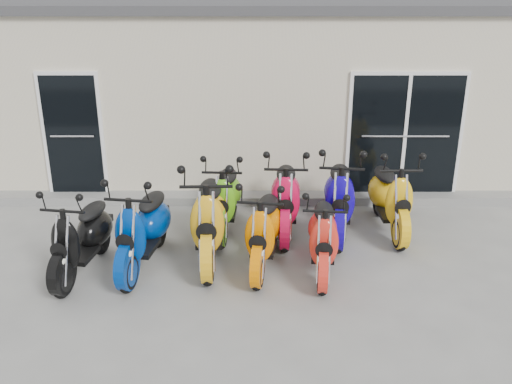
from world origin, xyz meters
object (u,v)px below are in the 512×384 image
(scooter_back_red, at_px, (286,188))
(scooter_front_black, at_px, (81,228))
(scooter_front_orange_a, at_px, (209,207))
(scooter_front_orange_b, at_px, (264,220))
(scooter_front_red, at_px, (324,227))
(scooter_front_blue, at_px, (142,219))
(scooter_back_blue, at_px, (340,187))
(scooter_back_green, at_px, (225,189))
(scooter_back_yellow, at_px, (391,188))

(scooter_back_red, bearing_deg, scooter_front_black, -151.67)
(scooter_front_black, xyz_separation_m, scooter_front_orange_a, (1.70, 0.43, 0.12))
(scooter_front_orange_b, height_order, scooter_front_red, scooter_front_orange_b)
(scooter_front_blue, bearing_deg, scooter_back_blue, 29.68)
(scooter_front_blue, height_order, scooter_front_orange_b, scooter_front_blue)
(scooter_front_blue, relative_size, scooter_back_green, 1.06)
(scooter_front_orange_a, xyz_separation_m, scooter_back_yellow, (2.77, 0.91, -0.07))
(scooter_front_orange_a, bearing_deg, scooter_back_yellow, 16.55)
(scooter_front_red, height_order, scooter_back_green, scooter_back_green)
(scooter_front_red, bearing_deg, scooter_back_green, 142.14)
(scooter_back_red, distance_m, scooter_back_blue, 0.84)
(scooter_front_blue, height_order, scooter_front_orange_a, scooter_front_orange_a)
(scooter_front_orange_b, xyz_separation_m, scooter_back_blue, (1.19, 1.10, 0.06))
(scooter_front_blue, xyz_separation_m, scooter_front_red, (2.47, -0.13, -0.07))
(scooter_back_green, xyz_separation_m, scooter_back_blue, (1.78, -0.09, 0.07))
(scooter_front_black, height_order, scooter_front_orange_a, scooter_front_orange_a)
(scooter_front_red, bearing_deg, scooter_back_red, 115.60)
(scooter_front_orange_b, distance_m, scooter_front_red, 0.82)
(scooter_front_red, bearing_deg, scooter_back_blue, 78.81)
(scooter_front_blue, height_order, scooter_back_yellow, scooter_front_blue)
(scooter_back_red, height_order, scooter_back_yellow, scooter_back_red)
(scooter_front_black, height_order, scooter_back_blue, scooter_back_blue)
(scooter_front_orange_a, xyz_separation_m, scooter_back_red, (1.12, 0.89, -0.06))
(scooter_back_blue, xyz_separation_m, scooter_back_yellow, (0.81, 0.04, -0.03))
(scooter_front_orange_a, height_order, scooter_back_blue, scooter_front_orange_a)
(scooter_front_orange_b, distance_m, scooter_back_blue, 1.62)
(scooter_front_black, distance_m, scooter_back_yellow, 4.66)
(scooter_front_black, distance_m, scooter_front_blue, 0.82)
(scooter_front_black, relative_size, scooter_front_blue, 0.93)
(scooter_front_orange_a, bearing_deg, scooter_back_green, 77.61)
(scooter_front_black, distance_m, scooter_back_blue, 3.88)
(scooter_back_green, bearing_deg, scooter_front_black, -140.55)
(scooter_front_black, relative_size, scooter_back_green, 0.98)
(scooter_front_blue, bearing_deg, scooter_back_green, 56.66)
(scooter_front_orange_a, relative_size, scooter_back_red, 1.07)
(scooter_front_orange_b, height_order, scooter_back_blue, scooter_back_blue)
(scooter_back_blue, distance_m, scooter_back_yellow, 0.81)
(scooter_front_black, height_order, scooter_back_yellow, scooter_back_yellow)
(scooter_back_red, relative_size, scooter_back_yellow, 1.02)
(scooter_front_black, distance_m, scooter_front_red, 3.27)
(scooter_back_green, height_order, scooter_back_yellow, scooter_back_yellow)
(scooter_back_blue, bearing_deg, scooter_front_blue, -151.21)
(scooter_back_green, bearing_deg, scooter_front_blue, -128.65)
(scooter_front_orange_a, height_order, scooter_back_yellow, scooter_front_orange_a)
(scooter_front_blue, bearing_deg, scooter_front_orange_a, 23.99)
(scooter_front_blue, xyz_separation_m, scooter_back_yellow, (3.66, 1.17, -0.01))
(scooter_back_green, bearing_deg, scooter_front_orange_a, -97.72)
(scooter_front_black, xyz_separation_m, scooter_back_red, (2.82, 1.32, 0.06))
(scooter_front_black, bearing_deg, scooter_front_orange_b, 13.33)
(scooter_front_orange_a, bearing_deg, scooter_back_red, 36.68)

